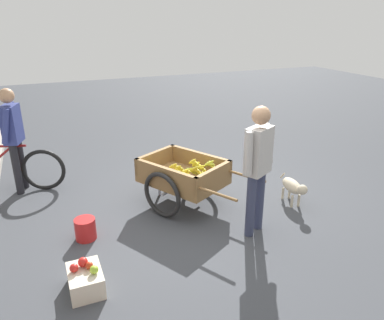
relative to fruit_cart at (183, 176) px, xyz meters
The scene contains 8 objects.
ground_plane 0.56m from the fruit_cart, 166.33° to the right, with size 24.00×24.00×0.00m, color #3D3F44.
fruit_cart is the anchor object (origin of this frame).
vendor_person 1.25m from the fruit_cart, 151.21° to the right, with size 0.34×0.52×1.61m.
bicycle 2.70m from the fruit_cart, 57.47° to the left, with size 0.64×1.60×0.85m.
cyclist_person 2.60m from the fruit_cart, 56.60° to the left, with size 0.50×0.30×1.59m.
dog 1.57m from the fruit_cart, 111.92° to the right, with size 0.67×0.23×0.40m.
plastic_bucket 1.50m from the fruit_cart, 104.02° to the left, with size 0.25×0.25×0.27m, color #B21E1E.
apple_crate 2.04m from the fruit_cart, 129.68° to the left, with size 0.44×0.32×0.32m.
Camera 1 is at (-4.13, 1.82, 2.55)m, focal length 34.99 mm.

